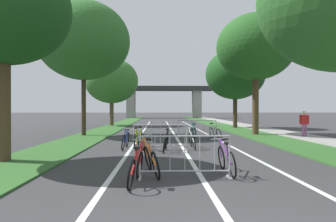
% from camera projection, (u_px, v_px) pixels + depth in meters
% --- Properties ---
extents(grass_verge_left, '(2.48, 65.81, 0.05)m').
position_uv_depth(grass_verge_left, '(116.00, 126.00, 29.29)').
color(grass_verge_left, '#2D5B26').
rests_on(grass_verge_left, ground).
extents(grass_verge_right, '(2.48, 65.81, 0.05)m').
position_uv_depth(grass_verge_right, '(222.00, 126.00, 29.63)').
color(grass_verge_right, '#2D5B26').
rests_on(grass_verge_right, ground).
extents(sidewalk_path_right, '(2.22, 65.81, 0.08)m').
position_uv_depth(sidewalk_path_right, '(245.00, 126.00, 29.71)').
color(sidewalk_path_right, gray).
rests_on(sidewalk_path_right, ground).
extents(lane_stripe_center, '(0.14, 38.07, 0.01)m').
position_uv_depth(lane_stripe_center, '(173.00, 132.00, 21.58)').
color(lane_stripe_center, silver).
rests_on(lane_stripe_center, ground).
extents(lane_stripe_right_lane, '(0.14, 38.07, 0.01)m').
position_uv_depth(lane_stripe_right_lane, '(203.00, 132.00, 21.65)').
color(lane_stripe_right_lane, silver).
rests_on(lane_stripe_right_lane, ground).
extents(lane_stripe_left_lane, '(0.14, 38.07, 0.01)m').
position_uv_depth(lane_stripe_left_lane, '(142.00, 132.00, 21.51)').
color(lane_stripe_left_lane, silver).
rests_on(lane_stripe_left_lane, ground).
extents(overpass_bridge, '(18.80, 3.21, 6.12)m').
position_uv_depth(overpass_bridge, '(164.00, 96.00, 56.89)').
color(overpass_bridge, '#2D2D30').
rests_on(overpass_bridge, ground).
extents(tree_left_cypress_far, '(4.27, 4.27, 6.74)m').
position_uv_depth(tree_left_cypress_far, '(2.00, 9.00, 9.35)').
color(tree_left_cypress_far, '#4C3823').
rests_on(tree_left_cypress_far, ground).
extents(tree_left_pine_far, '(5.82, 5.82, 8.48)m').
position_uv_depth(tree_left_pine_far, '(84.00, 41.00, 18.56)').
color(tree_left_pine_far, '#3D2D1E').
rests_on(tree_left_pine_far, ground).
extents(tree_left_oak_mid, '(5.39, 5.39, 6.88)m').
position_uv_depth(tree_left_oak_mid, '(112.00, 81.00, 29.96)').
color(tree_left_oak_mid, brown).
rests_on(tree_left_oak_mid, ground).
extents(tree_right_maple_mid, '(5.08, 5.08, 7.93)m').
position_uv_depth(tree_right_maple_mid, '(256.00, 47.00, 19.23)').
color(tree_right_maple_mid, '#4C3823').
rests_on(tree_right_maple_mid, ground).
extents(tree_right_oak_near, '(5.28, 5.28, 7.06)m').
position_uv_depth(tree_right_oak_near, '(235.00, 74.00, 26.31)').
color(tree_right_oak_near, '#3D2D1E').
rests_on(tree_right_oak_near, ground).
extents(crowd_barrier_nearest, '(2.25, 0.45, 1.05)m').
position_uv_depth(crowd_barrier_nearest, '(185.00, 157.00, 7.17)').
color(crowd_barrier_nearest, '#ADADB2').
rests_on(crowd_barrier_nearest, ground).
extents(crowd_barrier_second, '(2.25, 0.47, 1.05)m').
position_uv_depth(crowd_barrier_second, '(160.00, 138.00, 12.17)').
color(crowd_barrier_second, '#ADADB2').
rests_on(crowd_barrier_second, ground).
extents(crowd_barrier_third, '(2.27, 0.57, 1.05)m').
position_uv_depth(crowd_barrier_third, '(197.00, 129.00, 17.26)').
color(crowd_barrier_third, '#ADADB2').
rests_on(crowd_barrier_third, ground).
extents(bicycle_teal_0, '(0.46, 1.65, 0.96)m').
position_uv_depth(bicycle_teal_0, '(193.00, 132.00, 16.71)').
color(bicycle_teal_0, black).
rests_on(bicycle_teal_0, ground).
extents(bicycle_silver_1, '(0.43, 1.62, 0.89)m').
position_uv_depth(bicycle_silver_1, '(192.00, 140.00, 12.74)').
color(bicycle_silver_1, black).
rests_on(bicycle_silver_1, ground).
extents(bicycle_purple_2, '(0.47, 1.74, 0.91)m').
position_uv_depth(bicycle_purple_2, '(226.00, 160.00, 7.71)').
color(bicycle_purple_2, black).
rests_on(bicycle_purple_2, ground).
extents(bicycle_white_3, '(0.54, 1.64, 0.90)m').
position_uv_depth(bicycle_white_3, '(215.00, 133.00, 16.90)').
color(bicycle_white_3, black).
rests_on(bicycle_white_3, ground).
extents(bicycle_blue_4, '(0.44, 1.73, 0.94)m').
position_uv_depth(bicycle_blue_4, '(126.00, 140.00, 12.56)').
color(bicycle_blue_4, black).
rests_on(bicycle_blue_4, ground).
extents(bicycle_black_5, '(0.55, 1.69, 0.94)m').
position_uv_depth(bicycle_black_5, '(166.00, 142.00, 11.81)').
color(bicycle_black_5, black).
rests_on(bicycle_black_5, ground).
extents(bicycle_green_6, '(0.52, 1.75, 0.92)m').
position_uv_depth(bicycle_green_6, '(139.00, 139.00, 12.74)').
color(bicycle_green_6, black).
rests_on(bicycle_green_6, ground).
extents(bicycle_orange_7, '(0.72, 1.77, 1.02)m').
position_uv_depth(bicycle_orange_7, '(151.00, 160.00, 7.52)').
color(bicycle_orange_7, black).
rests_on(bicycle_orange_7, ground).
extents(bicycle_yellow_8, '(0.54, 1.74, 0.99)m').
position_uv_depth(bicycle_yellow_8, '(140.00, 142.00, 11.70)').
color(bicycle_yellow_8, black).
rests_on(bicycle_yellow_8, ground).
extents(bicycle_red_9, '(0.53, 1.73, 0.97)m').
position_uv_depth(bicycle_red_9, '(136.00, 168.00, 6.61)').
color(bicycle_red_9, black).
rests_on(bicycle_red_9, ground).
extents(pedestrian_strolling, '(0.58, 0.27, 1.60)m').
position_uv_depth(pedestrian_strolling, '(304.00, 121.00, 17.53)').
color(pedestrian_strolling, '#994C8C').
rests_on(pedestrian_strolling, ground).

